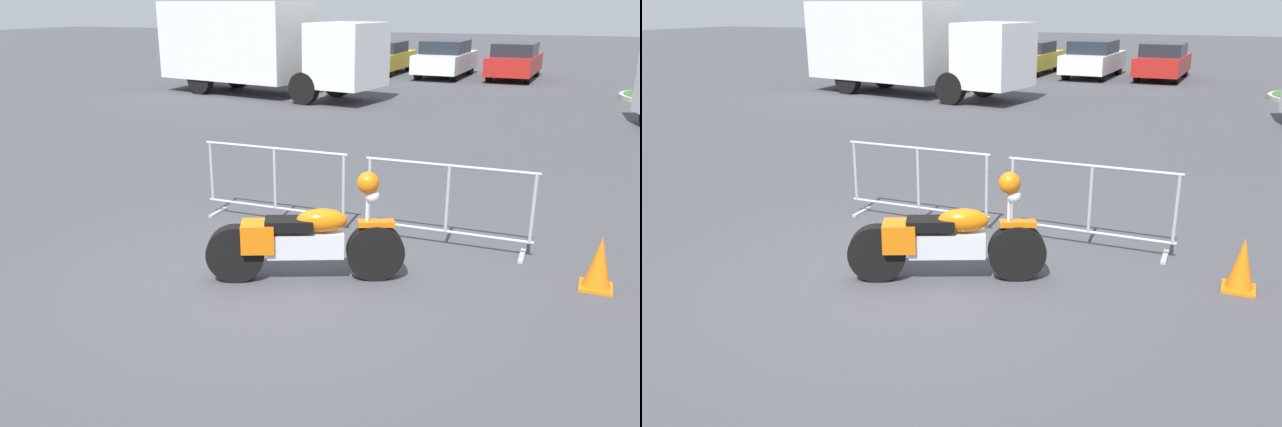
% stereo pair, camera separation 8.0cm
% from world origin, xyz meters
% --- Properties ---
extents(ground_plane, '(120.00, 120.00, 0.00)m').
position_xyz_m(ground_plane, '(0.00, 0.00, 0.00)').
color(ground_plane, '#424247').
extents(motorcycle, '(2.05, 1.08, 1.23)m').
position_xyz_m(motorcycle, '(0.38, 0.12, 0.47)').
color(motorcycle, black).
rests_on(motorcycle, ground).
extents(crowd_barrier_near, '(2.13, 0.48, 1.07)m').
position_xyz_m(crowd_barrier_near, '(-0.82, 1.72, 0.55)').
color(crowd_barrier_near, '#9EA0A5').
rests_on(crowd_barrier_near, ground).
extents(crowd_barrier_far, '(2.13, 0.48, 1.07)m').
position_xyz_m(crowd_barrier_far, '(1.58, 1.72, 0.55)').
color(crowd_barrier_far, '#9EA0A5').
rests_on(crowd_barrier_far, ground).
extents(box_truck, '(7.96, 3.49, 2.98)m').
position_xyz_m(box_truck, '(-7.22, 12.96, 1.64)').
color(box_truck, silver).
rests_on(box_truck, ground).
extents(parked_car_tan, '(1.89, 4.43, 1.49)m').
position_xyz_m(parked_car_tan, '(-10.84, 21.15, 0.75)').
color(parked_car_tan, tan).
rests_on(parked_car_tan, ground).
extents(parked_car_silver, '(1.77, 4.14, 1.39)m').
position_xyz_m(parked_car_silver, '(-8.12, 20.77, 0.71)').
color(parked_car_silver, '#B7BABF').
rests_on(parked_car_silver, ground).
extents(parked_car_yellow, '(1.72, 4.03, 1.36)m').
position_xyz_m(parked_car_yellow, '(-5.40, 21.05, 0.69)').
color(parked_car_yellow, yellow).
rests_on(parked_car_yellow, ground).
extents(parked_car_white, '(1.88, 4.41, 1.48)m').
position_xyz_m(parked_car_white, '(-2.67, 20.66, 0.75)').
color(parked_car_white, white).
rests_on(parked_car_white, ground).
extents(parked_car_red, '(1.81, 4.25, 1.43)m').
position_xyz_m(parked_car_red, '(0.05, 20.96, 0.72)').
color(parked_car_red, '#B21E19').
rests_on(parked_car_red, ground).
extents(pedestrian, '(0.38, 0.38, 1.69)m').
position_xyz_m(pedestrian, '(-7.85, 17.27, 0.92)').
color(pedestrian, '#262838').
rests_on(pedestrian, ground).
extents(traffic_cone, '(0.34, 0.34, 0.59)m').
position_xyz_m(traffic_cone, '(3.36, 1.15, 0.29)').
color(traffic_cone, orange).
rests_on(traffic_cone, ground).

